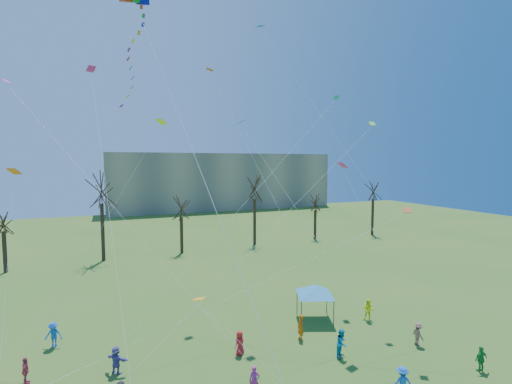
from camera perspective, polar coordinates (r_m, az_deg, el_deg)
name	(u,v)px	position (r m, az deg, el deg)	size (l,w,h in m)	color
distant_building	(222,181)	(99.40, -5.49, 1.77)	(60.00, 14.00, 15.00)	gray
bare_tree_row	(185,202)	(50.22, -11.22, -1.53)	(70.80, 8.60, 11.58)	black
big_box_kite	(138,58)	(23.28, -18.41, 19.68)	(3.22, 7.65, 24.80)	red
canopy_tent_blue	(315,290)	(29.92, 9.40, -15.17)	(3.58, 3.58, 2.89)	#3F3F44
festival_crowd	(229,364)	(23.17, -4.35, -25.78)	(27.03, 14.35, 1.84)	#AE1520
small_kites_aloft	(232,145)	(25.52, -3.82, 7.51)	(28.13, 16.53, 34.26)	#FF630D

